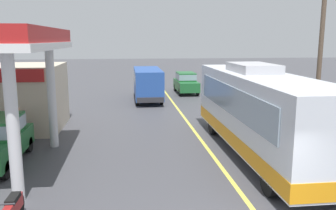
{
  "coord_description": "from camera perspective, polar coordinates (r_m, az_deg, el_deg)",
  "views": [
    {
      "loc": [
        -3.45,
        -6.53,
        4.71
      ],
      "look_at": [
        -1.5,
        10.0,
        1.6
      ],
      "focal_mm": 37.77,
      "sensor_mm": 36.0,
      "label": 1
    }
  ],
  "objects": [
    {
      "name": "pedestrian_near_pump",
      "position": [
        17.7,
        -22.97,
        -2.6
      ],
      "size": [
        0.55,
        0.22,
        1.66
      ],
      "color": "#33333F",
      "rests_on": "ground"
    },
    {
      "name": "utility_pole_roadside",
      "position": [
        20.2,
        23.49,
        9.31
      ],
      "size": [
        1.8,
        0.24,
        8.76
      ],
      "color": "brown",
      "rests_on": "ground"
    },
    {
      "name": "coach_bus_main",
      "position": [
        14.91,
        14.59,
        -1.34
      ],
      "size": [
        2.6,
        11.04,
        3.69
      ],
      "color": "silver",
      "rests_on": "ground"
    },
    {
      "name": "ground",
      "position": [
        27.16,
        0.67,
        0.6
      ],
      "size": [
        120.0,
        120.0,
        0.0
      ],
      "primitive_type": "plane",
      "color": "#424247"
    },
    {
      "name": "minibus_opposing_lane",
      "position": [
        27.45,
        -3.31,
        3.8
      ],
      "size": [
        2.04,
        6.13,
        2.44
      ],
      "color": "#264C9E",
      "rests_on": "ground"
    },
    {
      "name": "car_trailing_behind_bus",
      "position": [
        31.21,
        2.91,
        3.78
      ],
      "size": [
        1.7,
        4.2,
        1.82
      ],
      "color": "#1E602D",
      "rests_on": "ground"
    },
    {
      "name": "lane_divider_stripe",
      "position": [
        22.3,
        2.32,
        -1.6
      ],
      "size": [
        0.16,
        50.0,
        0.01
      ],
      "primitive_type": "cube",
      "color": "#D8CC4C",
      "rests_on": "ground"
    }
  ]
}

